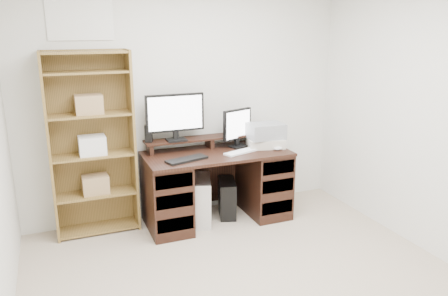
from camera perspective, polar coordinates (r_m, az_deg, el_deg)
room at (r=2.87m, az=6.97°, el=0.20°), size 3.54×4.04×2.54m
desk at (r=4.63m, az=-0.98°, el=-4.84°), size 1.50×0.70×0.75m
riser_shelf at (r=4.68m, az=-1.91°, el=1.20°), size 1.40×0.22×0.12m
monitor_wide at (r=4.49m, az=-6.40°, el=4.35°), size 0.61×0.16×0.48m
monitor_small at (r=4.67m, az=1.74°, el=2.83°), size 0.36×0.20×0.41m
speaker at (r=4.49m, az=-9.82°, el=1.87°), size 0.09×0.09×0.18m
keyboard_black at (r=4.25m, az=-4.89°, el=-1.50°), size 0.44×0.25×0.02m
keyboard_white at (r=4.50m, az=2.23°, el=-0.52°), size 0.40×0.23×0.02m
mouse at (r=4.62m, az=7.06°, el=-0.06°), size 0.11×0.09×0.04m
printer at (r=4.73m, az=5.43°, el=0.73°), size 0.44×0.36×0.09m
basket at (r=4.70m, az=5.47°, el=2.24°), size 0.39×0.28×0.16m
tower_silver at (r=4.64m, az=-3.14°, el=-6.75°), size 0.36×0.53×0.49m
tower_black at (r=4.80m, az=0.39°, el=-6.52°), size 0.28×0.43×0.40m
bookshelf at (r=4.42m, az=-16.87°, el=0.65°), size 0.80×0.30×1.80m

